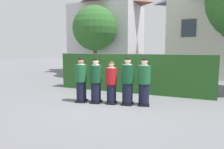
{
  "coord_description": "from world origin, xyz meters",
  "views": [
    {
      "loc": [
        2.91,
        -6.76,
        1.95
      ],
      "look_at": [
        0.0,
        0.0,
        1.05
      ],
      "focal_mm": 33.45,
      "sensor_mm": 36.0,
      "label": 1
    }
  ],
  "objects": [
    {
      "name": "ground_plane",
      "position": [
        0.0,
        0.0,
        0.0
      ],
      "size": [
        60.0,
        60.0,
        0.0
      ],
      "primitive_type": "plane",
      "color": "slate"
    },
    {
      "name": "hedge",
      "position": [
        0.0,
        2.26,
        0.86
      ],
      "size": [
        7.05,
        0.7,
        1.73
      ],
      "color": "#285623",
      "rests_on": "ground"
    },
    {
      "name": "oak_tree_left",
      "position": [
        -4.06,
        6.39,
        3.39
      ],
      "size": [
        3.11,
        3.11,
        4.96
      ],
      "color": "brown",
      "rests_on": "ground"
    },
    {
      "name": "school_building_annex",
      "position": [
        -4.45,
        9.34,
        3.57
      ],
      "size": [
        5.42,
        4.6,
        6.98
      ],
      "color": "silver",
      "rests_on": "ground"
    },
    {
      "name": "school_building_main",
      "position": [
        3.23,
        9.49,
        3.49
      ],
      "size": [
        5.53,
        4.25,
        6.83
      ],
      "color": "beige",
      "rests_on": "ground"
    },
    {
      "name": "student_front_row_4",
      "position": [
        1.11,
        0.22,
        0.79
      ],
      "size": [
        0.49,
        0.57,
        1.66
      ],
      "color": "black",
      "rests_on": "ground"
    },
    {
      "name": "student_front_row_0",
      "position": [
        -1.15,
        -0.22,
        0.79
      ],
      "size": [
        0.48,
        0.55,
        1.65
      ],
      "color": "black",
      "rests_on": "ground"
    },
    {
      "name": "student_front_row_3",
      "position": [
        0.56,
        0.09,
        0.8
      ],
      "size": [
        0.46,
        0.56,
        1.68
      ],
      "color": "black",
      "rests_on": "ground"
    },
    {
      "name": "student_in_red_blazer",
      "position": [
        -0.01,
        -0.02,
        0.73
      ],
      "size": [
        0.44,
        0.52,
        1.53
      ],
      "color": "black",
      "rests_on": "ground"
    },
    {
      "name": "student_front_row_1",
      "position": [
        -0.58,
        -0.13,
        0.78
      ],
      "size": [
        0.47,
        0.56,
        1.64
      ],
      "color": "black",
      "rests_on": "ground"
    }
  ]
}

